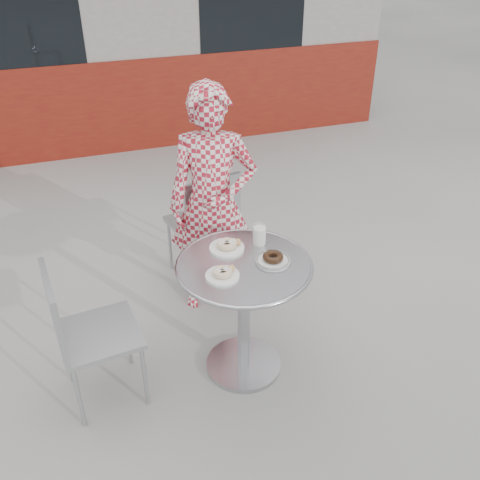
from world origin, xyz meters
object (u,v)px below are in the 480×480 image
object	(u,v)px
plate_far	(227,246)
plate_checker	(273,259)
chair_left	(101,359)
milk_cup	(260,235)
chair_far	(203,244)
bistro_table	(244,291)
seated_person	(213,204)
plate_near	(223,273)

from	to	relation	value
plate_far	plate_checker	size ratio (longest dim) A/B	1.01
chair_left	milk_cup	distance (m)	1.10
milk_cup	chair_far	bearing A→B (deg)	97.92
plate_far	milk_cup	xyz separation A→B (m)	(0.19, -0.01, 0.04)
bistro_table	seated_person	xyz separation A→B (m)	(0.03, 0.67, 0.20)
bistro_table	plate_near	xyz separation A→B (m)	(-0.14, -0.07, 0.20)
bistro_table	plate_checker	xyz separation A→B (m)	(0.15, -0.03, 0.20)
bistro_table	milk_cup	bearing A→B (deg)	47.60
seated_person	plate_far	size ratio (longest dim) A/B	7.85
seated_person	plate_near	bearing A→B (deg)	-83.37
chair_far	plate_near	world-z (taller)	chair_far
chair_left	milk_cup	xyz separation A→B (m)	(0.95, 0.11, 0.54)
bistro_table	plate_checker	world-z (taller)	plate_checker
plate_far	milk_cup	world-z (taller)	milk_cup
plate_far	milk_cup	bearing A→B (deg)	-2.17
chair_far	bistro_table	bearing A→B (deg)	76.18
chair_left	plate_near	distance (m)	0.84
chair_left	milk_cup	size ratio (longest dim) A/B	7.03
chair_far	plate_checker	world-z (taller)	chair_far
chair_left	milk_cup	bearing A→B (deg)	-89.66
chair_left	plate_far	world-z (taller)	chair_left
bistro_table	plate_near	world-z (taller)	plate_near
chair_left	plate_far	distance (m)	0.92
plate_far	chair_left	bearing A→B (deg)	-171.62
seated_person	chair_far	bearing A→B (deg)	108.12
chair_far	plate_near	size ratio (longest dim) A/B	4.93
bistro_table	chair_left	size ratio (longest dim) A/B	0.87
chair_left	plate_near	bearing A→B (deg)	-106.90
chair_far	milk_cup	xyz separation A→B (m)	(0.12, -0.83, 0.54)
chair_left	plate_checker	bearing A→B (deg)	-101.24
plate_near	plate_far	bearing A→B (deg)	66.90
bistro_table	milk_cup	xyz separation A→B (m)	(0.15, 0.16, 0.24)
seated_person	bistro_table	bearing A→B (deg)	-72.90
bistro_table	plate_near	size ratio (longest dim) A/B	4.25
chair_left	chair_far	bearing A→B (deg)	-47.85
plate_far	milk_cup	distance (m)	0.19
bistro_table	plate_far	size ratio (longest dim) A/B	3.85
bistro_table	plate_far	bearing A→B (deg)	102.44
bistro_table	chair_left	bearing A→B (deg)	175.93
bistro_table	milk_cup	distance (m)	0.32
bistro_table	plate_checker	distance (m)	0.25
plate_checker	bistro_table	bearing A→B (deg)	168.61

